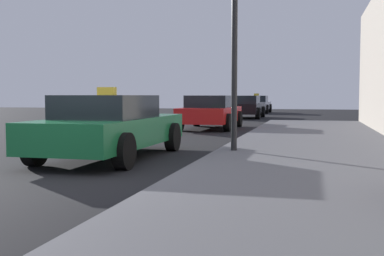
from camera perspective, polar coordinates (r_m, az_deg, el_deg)
ground_plane at (r=7.69m, az=-17.05°, el=-5.79°), size 80.00×80.00×0.00m
sidewalk at (r=6.58m, az=14.50°, el=-6.68°), size 4.00×32.00×0.15m
car_green at (r=9.91m, az=-9.53°, el=0.22°), size 1.93×4.56×1.43m
car_red at (r=18.52m, az=2.19°, el=1.91°), size 1.98×4.17×1.27m
car_black at (r=27.62m, az=6.17°, el=2.51°), size 2.05×4.12×1.27m
car_silver at (r=35.99m, az=7.61°, el=2.80°), size 1.94×4.14×1.43m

